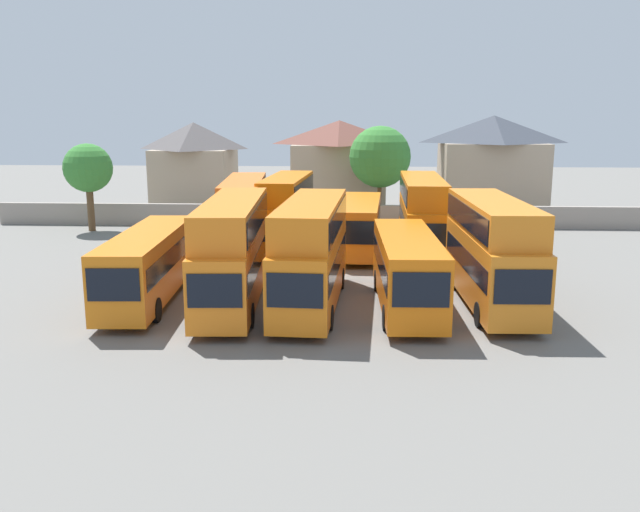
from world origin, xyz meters
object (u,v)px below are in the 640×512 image
bus_6 (244,211)px  house_terrace_right (492,164)px  bus_7 (287,209)px  bus_9 (422,211)px  house_terrace_left (195,166)px  bus_4 (407,268)px  bus_1 (148,262)px  tree_left_of_lot (88,169)px  bus_5 (492,247)px  bus_3 (312,248)px  house_terrace_centre (339,166)px  bus_8 (360,223)px  bus_2 (233,247)px  tree_behind_wall (380,157)px

bus_6 → house_terrace_right: 27.56m
bus_7 → bus_9: bearing=93.0°
house_terrace_left → bus_4: bearing=-61.4°
bus_7 → house_terrace_left: house_terrace_left is taller
bus_1 → house_terrace_left: bearing=-173.8°
bus_1 → bus_4: bus_4 is taller
tree_left_of_lot → bus_4: bearing=-41.4°
bus_4 → bus_7: 15.29m
bus_5 → bus_9: bus_5 is taller
bus_7 → bus_3: bearing=14.1°
bus_6 → house_terrace_centre: house_terrace_centre is taller
bus_5 → house_terrace_centre: bearing=-167.5°
tree_left_of_lot → house_terrace_right: bearing=19.2°
bus_1 → tree_left_of_lot: tree_left_of_lot is taller
bus_4 → bus_7: size_ratio=1.03×
bus_1 → bus_6: size_ratio=0.97×
bus_4 → house_terrace_centre: size_ratio=1.19×
bus_5 → bus_7: size_ratio=1.05×
bus_8 → bus_9: 4.23m
house_terrace_left → house_terrace_centre: (13.82, -0.36, 0.09)m
bus_2 → bus_7: size_ratio=1.16×
house_terrace_left → bus_1: bearing=-80.7°
bus_4 → bus_8: size_ratio=0.97×
bus_1 → house_terrace_left: size_ratio=1.38×
house_terrace_left → tree_left_of_lot: size_ratio=1.21×
bus_9 → house_terrace_right: house_terrace_right is taller
house_terrace_right → bus_8: bearing=-122.9°
bus_7 → house_terrace_centre: (3.05, 18.90, 1.52)m
bus_2 → house_terrace_centre: bearing=169.1°
bus_2 → tree_behind_wall: 26.97m
tree_left_of_lot → tree_behind_wall: size_ratio=0.84×
bus_5 → tree_left_of_lot: bearing=-127.6°
house_terrace_right → tree_left_of_lot: house_terrace_right is taller
tree_left_of_lot → bus_3: bearing=-47.2°
bus_8 → tree_left_of_lot: size_ratio=1.59×
bus_2 → bus_6: 13.02m
bus_1 → bus_8: bearing=137.1°
bus_1 → bus_8: 16.26m
bus_1 → tree_left_of_lot: (-10.73, 19.81, 2.95)m
bus_2 → bus_9: 16.66m
bus_3 → tree_left_of_lot: tree_left_of_lot is taller
bus_8 → tree_left_of_lot: tree_left_of_lot is taller
bus_6 → bus_2: bearing=2.3°
bus_6 → tree_left_of_lot: bearing=-123.3°
house_terrace_left → tree_behind_wall: house_terrace_left is taller
bus_7 → tree_behind_wall: 14.42m
house_terrace_left → house_terrace_right: size_ratio=0.86×
bus_5 → bus_8: bearing=-155.1°
house_terrace_left → house_terrace_right: house_terrace_right is taller
bus_8 → tree_behind_wall: (1.73, 12.83, 3.57)m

